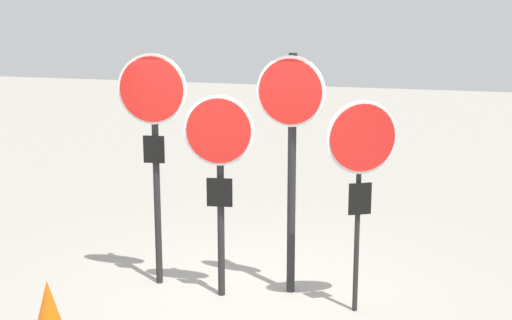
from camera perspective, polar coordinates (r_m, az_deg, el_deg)
ground_plane at (r=7.79m, az=-0.68°, el=-10.80°), size 40.00×40.00×0.00m
stop_sign_0 at (r=7.67m, az=-8.20°, el=3.11°), size 0.75×0.17×2.56m
stop_sign_1 at (r=7.32m, az=-2.95°, el=0.23°), size 0.72×0.18×2.17m
stop_sign_2 at (r=7.37m, az=2.82°, el=2.29°), size 0.73×0.16×2.58m
stop_sign_3 at (r=6.97m, az=8.42°, el=0.34°), size 0.64×0.37×2.17m
traffic_cone_0 at (r=7.00m, az=-16.25°, el=-11.50°), size 0.37×0.37×0.59m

